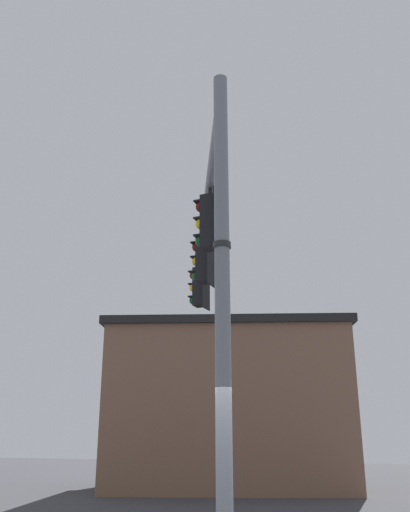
# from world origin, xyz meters

# --- Properties ---
(signal_pole) EXTENTS (0.21, 0.21, 7.11)m
(signal_pole) POSITION_xyz_m (0.00, 0.00, 3.55)
(signal_pole) COLOR slate
(signal_pole) RESTS_ON ground
(mast_arm) EXTENTS (7.52, 3.59, 0.18)m
(mast_arm) POSITION_xyz_m (3.72, 1.71, 6.55)
(mast_arm) COLOR slate
(traffic_light_nearest_pole) EXTENTS (0.54, 0.49, 1.31)m
(traffic_light_nearest_pole) POSITION_xyz_m (2.29, 1.08, 5.76)
(traffic_light_nearest_pole) COLOR black
(traffic_light_mid_inner) EXTENTS (0.54, 0.49, 1.31)m
(traffic_light_mid_inner) POSITION_xyz_m (4.42, 2.06, 5.76)
(traffic_light_mid_inner) COLOR black
(traffic_light_mid_outer) EXTENTS (0.54, 0.49, 1.31)m
(traffic_light_mid_outer) POSITION_xyz_m (6.55, 3.03, 5.76)
(traffic_light_mid_outer) COLOR black
(street_name_sign) EXTENTS (1.14, 0.61, 0.22)m
(street_name_sign) POSITION_xyz_m (0.33, 0.15, 4.40)
(street_name_sign) COLOR #147238
(storefront_building) EXTENTS (10.34, 11.26, 6.19)m
(storefront_building) POSITION_xyz_m (15.32, 5.33, 3.11)
(storefront_building) COLOR brown
(storefront_building) RESTS_ON ground
(tree_by_storefront) EXTENTS (4.34, 4.34, 6.56)m
(tree_by_storefront) POSITION_xyz_m (16.92, 7.15, 4.37)
(tree_by_storefront) COLOR #4C3823
(tree_by_storefront) RESTS_ON ground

